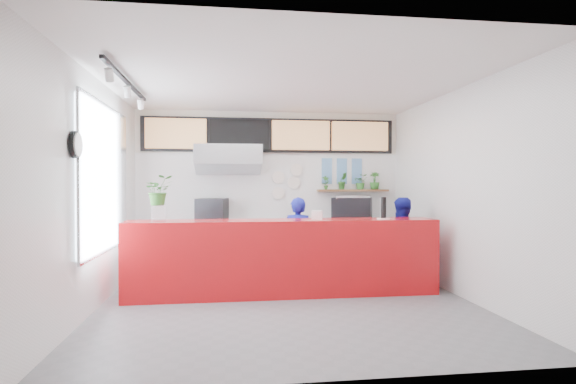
% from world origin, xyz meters
% --- Properties ---
extents(floor, '(5.00, 5.00, 0.00)m').
position_xyz_m(floor, '(0.00, 0.00, 0.00)').
color(floor, slate).
rests_on(floor, ground).
extents(ceiling, '(5.00, 5.00, 0.00)m').
position_xyz_m(ceiling, '(0.00, 0.00, 3.00)').
color(ceiling, silver).
extents(wall_back, '(5.00, 0.00, 5.00)m').
position_xyz_m(wall_back, '(0.00, 2.50, 1.50)').
color(wall_back, white).
rests_on(wall_back, ground).
extents(wall_left, '(0.00, 5.00, 5.00)m').
position_xyz_m(wall_left, '(-2.50, 0.00, 1.50)').
color(wall_left, white).
rests_on(wall_left, ground).
extents(wall_right, '(0.00, 5.00, 5.00)m').
position_xyz_m(wall_right, '(2.50, 0.00, 1.50)').
color(wall_right, white).
rests_on(wall_right, ground).
extents(service_counter, '(4.50, 0.60, 1.10)m').
position_xyz_m(service_counter, '(0.00, 0.40, 0.55)').
color(service_counter, '#B70D11').
rests_on(service_counter, ground).
extents(cream_band, '(5.00, 0.02, 0.80)m').
position_xyz_m(cream_band, '(0.00, 2.49, 2.60)').
color(cream_band, beige).
rests_on(cream_band, wall_back).
extents(prep_bench, '(1.80, 0.60, 0.90)m').
position_xyz_m(prep_bench, '(-0.80, 2.20, 0.45)').
color(prep_bench, '#B2B5BA').
rests_on(prep_bench, ground).
extents(panini_oven, '(0.61, 0.61, 0.46)m').
position_xyz_m(panini_oven, '(-1.10, 2.20, 1.13)').
color(panini_oven, black).
rests_on(panini_oven, prep_bench).
extents(extraction_hood, '(1.20, 0.70, 0.35)m').
position_xyz_m(extraction_hood, '(-0.80, 2.15, 2.15)').
color(extraction_hood, '#B2B5BA').
rests_on(extraction_hood, ceiling).
extents(hood_lip, '(1.20, 0.69, 0.31)m').
position_xyz_m(hood_lip, '(-0.80, 2.15, 1.95)').
color(hood_lip, '#B2B5BA').
rests_on(hood_lip, ceiling).
extents(right_bench, '(1.80, 0.60, 0.90)m').
position_xyz_m(right_bench, '(1.50, 2.20, 0.45)').
color(right_bench, '#B2B5BA').
rests_on(right_bench, ground).
extents(espresso_machine, '(0.87, 0.75, 0.47)m').
position_xyz_m(espresso_machine, '(1.53, 2.20, 1.13)').
color(espresso_machine, black).
rests_on(espresso_machine, right_bench).
extents(espresso_tray, '(0.69, 0.54, 0.06)m').
position_xyz_m(espresso_tray, '(1.53, 2.20, 1.38)').
color(espresso_tray, '#BABDC2').
rests_on(espresso_tray, espresso_machine).
extents(herb_shelf, '(1.40, 0.18, 0.04)m').
position_xyz_m(herb_shelf, '(1.60, 2.40, 1.50)').
color(herb_shelf, brown).
rests_on(herb_shelf, wall_back).
extents(menu_board_far_left, '(1.10, 0.10, 0.55)m').
position_xyz_m(menu_board_far_left, '(-1.75, 2.38, 2.55)').
color(menu_board_far_left, tan).
rests_on(menu_board_far_left, wall_back).
extents(menu_board_mid_left, '(1.10, 0.10, 0.55)m').
position_xyz_m(menu_board_mid_left, '(-0.59, 2.38, 2.55)').
color(menu_board_mid_left, black).
rests_on(menu_board_mid_left, wall_back).
extents(menu_board_mid_right, '(1.10, 0.10, 0.55)m').
position_xyz_m(menu_board_mid_right, '(0.57, 2.38, 2.55)').
color(menu_board_mid_right, tan).
rests_on(menu_board_mid_right, wall_back).
extents(menu_board_far_right, '(1.10, 0.10, 0.55)m').
position_xyz_m(menu_board_far_right, '(1.73, 2.38, 2.55)').
color(menu_board_far_right, tan).
rests_on(menu_board_far_right, wall_back).
extents(soffit, '(4.80, 0.04, 0.65)m').
position_xyz_m(soffit, '(0.00, 2.46, 2.55)').
color(soffit, black).
rests_on(soffit, wall_back).
extents(window_pane, '(0.04, 2.20, 1.90)m').
position_xyz_m(window_pane, '(-2.47, 0.30, 1.70)').
color(window_pane, silver).
rests_on(window_pane, wall_left).
extents(window_frame, '(0.03, 2.30, 2.00)m').
position_xyz_m(window_frame, '(-2.45, 0.30, 1.70)').
color(window_frame, '#B2B5BA').
rests_on(window_frame, wall_left).
extents(wall_clock_rim, '(0.05, 0.30, 0.30)m').
position_xyz_m(wall_clock_rim, '(-2.46, -0.90, 2.05)').
color(wall_clock_rim, black).
rests_on(wall_clock_rim, wall_left).
extents(wall_clock_face, '(0.02, 0.26, 0.26)m').
position_xyz_m(wall_clock_face, '(-2.43, -0.90, 2.05)').
color(wall_clock_face, white).
rests_on(wall_clock_face, wall_left).
extents(track_rail, '(0.05, 2.40, 0.04)m').
position_xyz_m(track_rail, '(-2.10, 0.00, 2.94)').
color(track_rail, black).
rests_on(track_rail, ceiling).
extents(dec_plate_a, '(0.24, 0.03, 0.24)m').
position_xyz_m(dec_plate_a, '(0.15, 2.47, 1.75)').
color(dec_plate_a, silver).
rests_on(dec_plate_a, wall_back).
extents(dec_plate_b, '(0.24, 0.03, 0.24)m').
position_xyz_m(dec_plate_b, '(0.45, 2.47, 1.65)').
color(dec_plate_b, silver).
rests_on(dec_plate_b, wall_back).
extents(dec_plate_c, '(0.24, 0.03, 0.24)m').
position_xyz_m(dec_plate_c, '(0.15, 2.47, 1.45)').
color(dec_plate_c, silver).
rests_on(dec_plate_c, wall_back).
extents(dec_plate_d, '(0.24, 0.03, 0.24)m').
position_xyz_m(dec_plate_d, '(0.50, 2.47, 1.90)').
color(dec_plate_d, silver).
rests_on(dec_plate_d, wall_back).
extents(photo_frame_a, '(0.20, 0.02, 0.25)m').
position_xyz_m(photo_frame_a, '(1.10, 2.48, 2.00)').
color(photo_frame_a, '#598CBF').
rests_on(photo_frame_a, wall_back).
extents(photo_frame_b, '(0.20, 0.02, 0.25)m').
position_xyz_m(photo_frame_b, '(1.40, 2.48, 2.00)').
color(photo_frame_b, '#598CBF').
rests_on(photo_frame_b, wall_back).
extents(photo_frame_c, '(0.20, 0.02, 0.25)m').
position_xyz_m(photo_frame_c, '(1.70, 2.48, 2.00)').
color(photo_frame_c, '#598CBF').
rests_on(photo_frame_c, wall_back).
extents(photo_frame_d, '(0.20, 0.02, 0.25)m').
position_xyz_m(photo_frame_d, '(1.10, 2.48, 1.75)').
color(photo_frame_d, '#598CBF').
rests_on(photo_frame_d, wall_back).
extents(photo_frame_e, '(0.20, 0.02, 0.25)m').
position_xyz_m(photo_frame_e, '(1.40, 2.48, 1.75)').
color(photo_frame_e, '#598CBF').
rests_on(photo_frame_e, wall_back).
extents(photo_frame_f, '(0.20, 0.02, 0.25)m').
position_xyz_m(photo_frame_f, '(1.70, 2.48, 1.75)').
color(photo_frame_f, '#598CBF').
rests_on(photo_frame_f, wall_back).
extents(staff_center, '(0.60, 0.49, 1.41)m').
position_xyz_m(staff_center, '(0.30, 1.00, 0.71)').
color(staff_center, '#151C92').
rests_on(staff_center, ground).
extents(staff_right, '(0.80, 0.69, 1.41)m').
position_xyz_m(staff_right, '(1.95, 0.85, 0.70)').
color(staff_right, '#151C92').
rests_on(staff_right, ground).
extents(herb_a, '(0.15, 0.11, 0.27)m').
position_xyz_m(herb_a, '(1.06, 2.40, 1.65)').
color(herb_a, '#2E6A25').
rests_on(herb_a, herb_shelf).
extents(herb_b, '(0.21, 0.18, 0.33)m').
position_xyz_m(herb_b, '(1.40, 2.40, 1.68)').
color(herb_b, '#2E6A25').
rests_on(herb_b, herb_shelf).
extents(herb_c, '(0.31, 0.29, 0.29)m').
position_xyz_m(herb_c, '(1.76, 2.40, 1.67)').
color(herb_c, '#2E6A25').
rests_on(herb_c, herb_shelf).
extents(herb_d, '(0.24, 0.23, 0.34)m').
position_xyz_m(herb_d, '(2.04, 2.40, 1.69)').
color(herb_d, '#2E6A25').
rests_on(herb_d, herb_shelf).
extents(glass_vase, '(0.21, 0.21, 0.25)m').
position_xyz_m(glass_vase, '(-1.77, 0.40, 1.22)').
color(glass_vase, white).
rests_on(glass_vase, service_counter).
extents(basil_vase, '(0.48, 0.46, 0.42)m').
position_xyz_m(basil_vase, '(-1.77, 0.40, 1.53)').
color(basil_vase, '#2E6A25').
rests_on(basil_vase, glass_vase).
extents(napkin_holder, '(0.17, 0.13, 0.13)m').
position_xyz_m(napkin_holder, '(0.49, 0.39, 1.17)').
color(napkin_holder, white).
rests_on(napkin_holder, service_counter).
extents(white_plate, '(0.24, 0.24, 0.01)m').
position_xyz_m(white_plate, '(1.49, 0.35, 1.11)').
color(white_plate, white).
rests_on(white_plate, service_counter).
extents(pepper_mill, '(0.08, 0.08, 0.31)m').
position_xyz_m(pepper_mill, '(1.49, 0.35, 1.27)').
color(pepper_mill, black).
rests_on(pepper_mill, white_plate).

